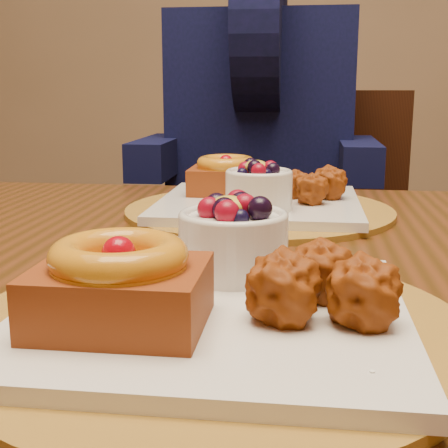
{
  "coord_description": "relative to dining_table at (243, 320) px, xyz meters",
  "views": [
    {
      "loc": [
        0.1,
        -0.66,
        0.93
      ],
      "look_at": [
        0.03,
        -0.18,
        0.83
      ],
      "focal_mm": 50.0,
      "sensor_mm": 36.0,
      "label": 1
    }
  ],
  "objects": [
    {
      "name": "chair_far",
      "position": [
        0.11,
        0.93,
        -0.17
      ],
      "size": [
        0.47,
        0.47,
        0.92
      ],
      "rotation": [
        0.0,
        0.0,
        -0.07
      ],
      "color": "black",
      "rests_on": "ground"
    },
    {
      "name": "place_setting_near",
      "position": [
        -0.0,
        -0.21,
        0.1
      ],
      "size": [
        0.38,
        0.38,
        0.09
      ],
      "color": "brown",
      "rests_on": "dining_table"
    },
    {
      "name": "place_setting_far",
      "position": [
        -0.0,
        0.22,
        0.1
      ],
      "size": [
        0.38,
        0.38,
        0.08
      ],
      "color": "brown",
      "rests_on": "dining_table"
    },
    {
      "name": "diner",
      "position": [
        -0.04,
        0.83,
        0.23
      ],
      "size": [
        0.52,
        0.5,
        0.85
      ],
      "rotation": [
        0.0,
        0.0,
        0.39
      ],
      "color": "black",
      "rests_on": "ground"
    },
    {
      "name": "dining_table",
      "position": [
        0.0,
        0.0,
        0.0
      ],
      "size": [
        1.6,
        0.9,
        0.76
      ],
      "color": "#351F09",
      "rests_on": "ground"
    }
  ]
}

